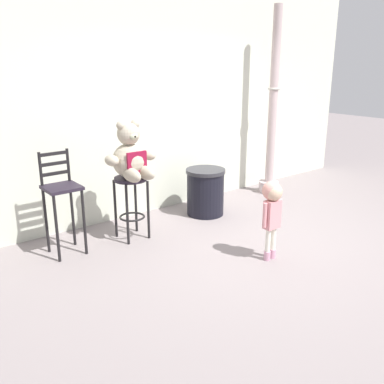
{
  "coord_description": "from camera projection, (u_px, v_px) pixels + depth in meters",
  "views": [
    {
      "loc": [
        -3.59,
        -3.02,
        2.08
      ],
      "look_at": [
        -0.73,
        0.6,
        0.65
      ],
      "focal_mm": 39.78,
      "sensor_mm": 36.0,
      "label": 1
    }
  ],
  "objects": [
    {
      "name": "teddy_bear",
      "position": [
        131.0,
        157.0,
        4.9
      ],
      "size": [
        0.63,
        0.56,
        0.67
      ],
      "color": "#AFA38D",
      "rests_on": "bar_stool_with_teddy"
    },
    {
      "name": "child_walking",
      "position": [
        272.0,
        203.0,
        4.48
      ],
      "size": [
        0.28,
        0.22,
        0.88
      ],
      "rotation": [
        0.0,
        0.0,
        -1.3
      ],
      "color": "#CF94AC",
      "rests_on": "ground_plane"
    },
    {
      "name": "bar_stool_with_teddy",
      "position": [
        131.0,
        195.0,
        5.07
      ],
      "size": [
        0.38,
        0.38,
        0.77
      ],
      "color": "black",
      "rests_on": "ground_plane"
    },
    {
      "name": "trash_bin",
      "position": [
        205.0,
        192.0,
        5.93
      ],
      "size": [
        0.54,
        0.54,
        0.65
      ],
      "color": "black",
      "rests_on": "ground_plane"
    },
    {
      "name": "bar_chair_empty",
      "position": [
        62.0,
        195.0,
        4.63
      ],
      "size": [
        0.37,
        0.37,
        1.15
      ],
      "color": "black",
      "rests_on": "ground_plane"
    },
    {
      "name": "lamppost",
      "position": [
        272.0,
        123.0,
        6.7
      ],
      "size": [
        0.32,
        0.32,
        2.88
      ],
      "color": "#B5A4A6",
      "rests_on": "ground_plane"
    },
    {
      "name": "building_wall",
      "position": [
        168.0,
        75.0,
        5.99
      ],
      "size": [
        7.45,
        0.3,
        3.76
      ],
      "primitive_type": "cube",
      "color": "beige",
      "rests_on": "ground_plane"
    },
    {
      "name": "ground_plane",
      "position": [
        272.0,
        245.0,
        5.0
      ],
      "size": [
        24.0,
        24.0,
        0.0
      ],
      "primitive_type": "plane",
      "color": "gray"
    }
  ]
}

